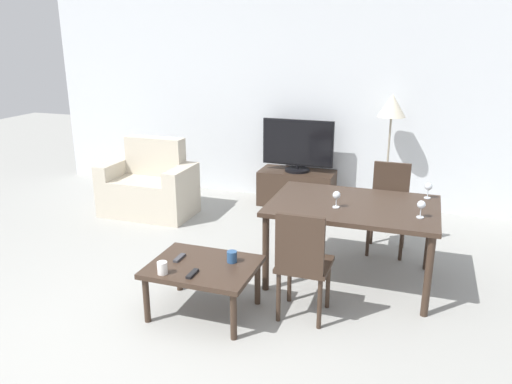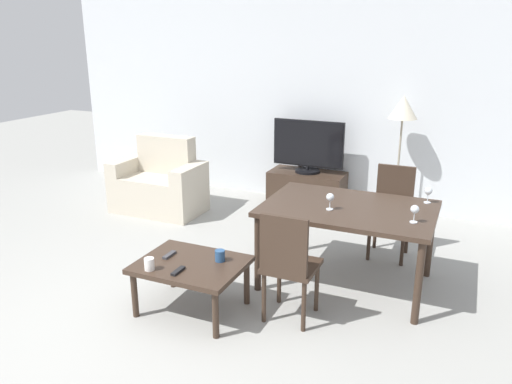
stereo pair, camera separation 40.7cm
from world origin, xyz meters
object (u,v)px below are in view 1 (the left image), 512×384
(wine_glass_center, at_px, (428,188))
(wine_glass_right, at_px, (337,196))
(floor_lamp, at_px, (392,112))
(wine_glass_left, at_px, (421,206))
(tv, at_px, (298,146))
(dining_table, at_px, (353,212))
(cup_white_near, at_px, (162,268))
(cup_colored_far, at_px, (232,257))
(tv_stand, at_px, (297,188))
(dining_chair_near, at_px, (302,260))
(remote_primary, at_px, (179,258))
(remote_secondary, at_px, (192,274))
(armchair, at_px, (150,188))
(coffee_table, at_px, (203,271))
(dining_chair_far, at_px, (389,203))

(wine_glass_center, bearing_deg, wine_glass_right, -144.74)
(floor_lamp, xyz_separation_m, wine_glass_left, (0.43, -2.07, -0.45))
(tv, xyz_separation_m, dining_table, (0.99, -1.89, -0.13))
(cup_white_near, height_order, cup_colored_far, cup_white_near)
(cup_colored_far, bearing_deg, wine_glass_left, 25.74)
(tv_stand, distance_m, dining_chair_near, 2.82)
(remote_primary, distance_m, cup_colored_far, 0.43)
(remote_secondary, xyz_separation_m, wine_glass_left, (1.58, 0.97, 0.40))
(wine_glass_center, bearing_deg, armchair, 169.56)
(cup_white_near, xyz_separation_m, cup_colored_far, (0.42, 0.36, -0.00))
(tv, height_order, remote_secondary, tv)
(remote_primary, xyz_separation_m, wine_glass_right, (1.11, 0.78, 0.40))
(tv, xyz_separation_m, dining_chair_near, (0.74, -2.70, -0.29))
(cup_white_near, bearing_deg, remote_primary, 90.08)
(tv_stand, relative_size, coffee_table, 1.16)
(dining_chair_near, relative_size, floor_lamp, 0.61)
(tv, xyz_separation_m, coffee_table, (-0.02, -2.86, -0.42))
(coffee_table, bearing_deg, floor_lamp, 67.99)
(armchair, relative_size, wine_glass_center, 7.64)
(armchair, relative_size, cup_white_near, 11.48)
(dining_chair_near, height_order, wine_glass_left, dining_chair_near)
(tv_stand, relative_size, remote_secondary, 6.46)
(dining_table, relative_size, cup_white_near, 14.96)
(dining_table, xyz_separation_m, cup_colored_far, (-0.82, -0.85, -0.19))
(floor_lamp, bearing_deg, dining_chair_near, -98.24)
(wine_glass_left, bearing_deg, dining_chair_far, 107.35)
(wine_glass_right, bearing_deg, armchair, 155.96)
(cup_white_near, relative_size, wine_glass_right, 0.67)
(remote_secondary, distance_m, wine_glass_left, 1.90)
(tv_stand, xyz_separation_m, wine_glass_right, (0.87, -2.05, 0.60))
(tv_stand, relative_size, cup_white_near, 9.97)
(dining_chair_near, distance_m, floor_lamp, 2.83)
(dining_chair_near, distance_m, cup_colored_far, 0.57)
(dining_chair_near, relative_size, wine_glass_left, 6.21)
(armchair, distance_m, tv_stand, 1.89)
(dining_chair_far, distance_m, cup_colored_far, 1.97)
(remote_secondary, bearing_deg, armchair, 127.44)
(tv, xyz_separation_m, remote_secondary, (-0.02, -3.04, -0.36))
(floor_lamp, bearing_deg, cup_white_near, -113.96)
(dining_table, bearing_deg, wine_glass_right, -130.07)
(cup_colored_far, bearing_deg, dining_table, 45.95)
(armchair, relative_size, wine_glass_left, 7.64)
(tv, xyz_separation_m, wine_glass_right, (0.87, -2.04, 0.04))
(wine_glass_left, bearing_deg, dining_table, 162.29)
(dining_chair_near, bearing_deg, floor_lamp, 81.76)
(tv_stand, bearing_deg, armchair, -150.66)
(remote_secondary, bearing_deg, remote_primary, 135.46)
(remote_secondary, bearing_deg, tv_stand, 89.54)
(tv_stand, distance_m, tv, 0.56)
(tv, relative_size, cup_colored_far, 10.05)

